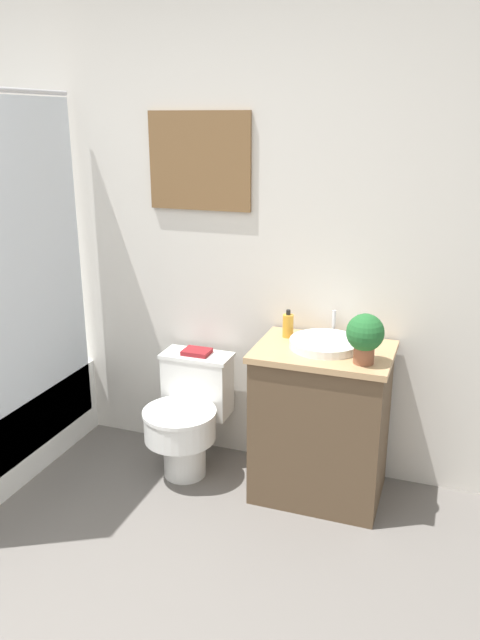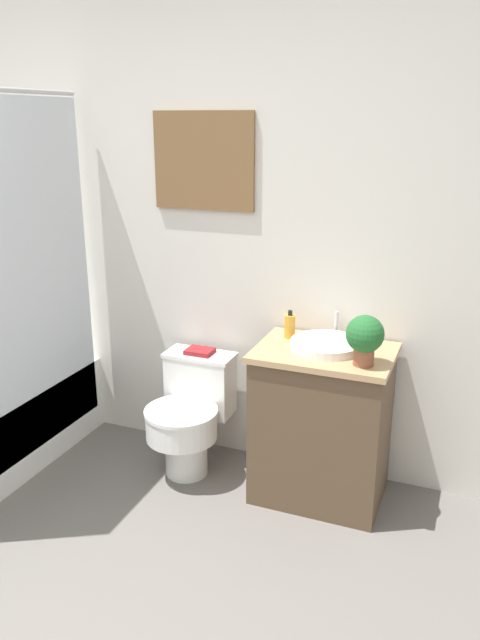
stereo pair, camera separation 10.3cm
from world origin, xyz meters
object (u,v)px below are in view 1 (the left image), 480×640
at_px(potted_plant, 365,335).
at_px(soap_bottle, 288,325).
at_px(sink, 325,343).
at_px(book_on_tank, 197,352).
at_px(toilet, 188,414).

bearing_deg(potted_plant, soap_bottle, 151.26).
height_order(sink, book_on_tank, sink).
distance_m(sink, soap_bottle, 0.23).
relative_size(toilet, soap_bottle, 4.43).
distance_m(soap_bottle, potted_plant, 0.48).
height_order(toilet, potted_plant, potted_plant).
xyz_separation_m(toilet, potted_plant, (0.93, -0.10, 0.59)).
xyz_separation_m(sink, book_on_tank, (-0.72, 0.09, -0.17)).
bearing_deg(book_on_tank, toilet, -90.00).
distance_m(toilet, potted_plant, 1.10).
height_order(soap_bottle, book_on_tank, soap_bottle).
xyz_separation_m(toilet, sink, (0.72, 0.04, 0.48)).
bearing_deg(potted_plant, toilet, 173.80).
distance_m(soap_bottle, book_on_tank, 0.55).
bearing_deg(toilet, soap_bottle, 14.17).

